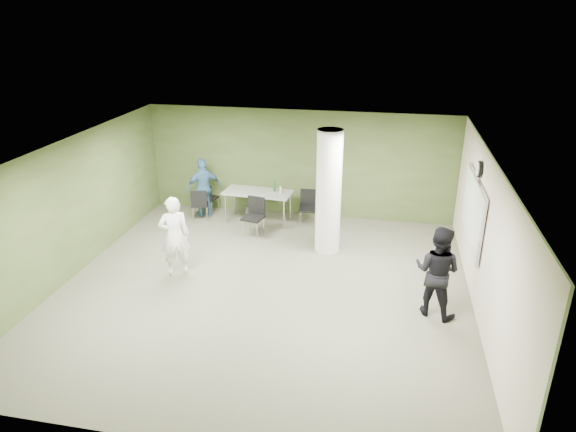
% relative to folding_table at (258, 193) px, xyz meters
% --- Properties ---
extents(floor, '(8.00, 8.00, 0.00)m').
position_rel_folding_table_xyz_m(floor, '(0.94, -3.30, -0.77)').
color(floor, '#595946').
rests_on(floor, ground).
extents(ceiling, '(8.00, 8.00, 0.00)m').
position_rel_folding_table_xyz_m(ceiling, '(0.94, -3.30, 2.03)').
color(ceiling, white).
rests_on(ceiling, wall_back).
extents(wall_back, '(8.00, 2.80, 0.02)m').
position_rel_folding_table_xyz_m(wall_back, '(0.94, 0.70, 0.63)').
color(wall_back, '#3D4C24').
rests_on(wall_back, floor).
extents(wall_left, '(0.02, 8.00, 2.80)m').
position_rel_folding_table_xyz_m(wall_left, '(-3.06, -3.30, 0.63)').
color(wall_left, '#3D4C24').
rests_on(wall_left, floor).
extents(wall_right_cream, '(0.02, 8.00, 2.80)m').
position_rel_folding_table_xyz_m(wall_right_cream, '(4.94, -3.30, 0.63)').
color(wall_right_cream, beige).
rests_on(wall_right_cream, floor).
extents(column, '(0.56, 0.56, 2.80)m').
position_rel_folding_table_xyz_m(column, '(1.94, -1.30, 0.63)').
color(column, silver).
rests_on(column, floor).
extents(whiteboard, '(0.05, 2.30, 1.30)m').
position_rel_folding_table_xyz_m(whiteboard, '(4.86, -2.10, 0.73)').
color(whiteboard, silver).
rests_on(whiteboard, wall_right_cream).
extents(wall_clock, '(0.06, 0.32, 0.32)m').
position_rel_folding_table_xyz_m(wall_clock, '(4.86, -2.10, 1.58)').
color(wall_clock, black).
rests_on(wall_clock, wall_right_cream).
extents(folding_table, '(1.78, 0.89, 1.07)m').
position_rel_folding_table_xyz_m(folding_table, '(0.00, 0.00, 0.00)').
color(folding_table, gray).
rests_on(folding_table, floor).
extents(wastebasket, '(0.26, 0.26, 0.30)m').
position_rel_folding_table_xyz_m(wastebasket, '(-0.30, 0.25, -0.62)').
color(wastebasket, '#4C4C4C').
rests_on(wastebasket, floor).
extents(chair_back_left, '(0.49, 0.49, 0.84)m').
position_rel_folding_table_xyz_m(chair_back_left, '(-1.48, 0.28, -0.28)').
color(chair_back_left, black).
rests_on(chair_back_left, floor).
extents(chair_back_right, '(0.52, 0.52, 0.85)m').
position_rel_folding_table_xyz_m(chair_back_right, '(-1.52, -0.22, -0.28)').
color(chair_back_right, black).
rests_on(chair_back_right, floor).
extents(chair_table_left, '(0.54, 0.54, 0.93)m').
position_rel_folding_table_xyz_m(chair_table_left, '(0.09, -0.78, -0.23)').
color(chair_table_left, black).
rests_on(chair_table_left, floor).
extents(chair_table_right, '(0.48, 0.48, 0.90)m').
position_rel_folding_table_xyz_m(chair_table_right, '(1.27, 0.10, -0.25)').
color(chair_table_right, black).
rests_on(chair_table_right, floor).
extents(woman_white, '(0.74, 0.65, 1.70)m').
position_rel_folding_table_xyz_m(woman_white, '(-1.00, -3.02, 0.08)').
color(woman_white, white).
rests_on(woman_white, floor).
extents(man_black, '(1.02, 0.93, 1.71)m').
position_rel_folding_table_xyz_m(man_black, '(4.16, -3.54, 0.09)').
color(man_black, black).
rests_on(man_black, floor).
extents(man_blue, '(0.98, 0.84, 1.57)m').
position_rel_folding_table_xyz_m(man_blue, '(-1.49, 0.10, 0.02)').
color(man_blue, teal).
rests_on(man_blue, floor).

